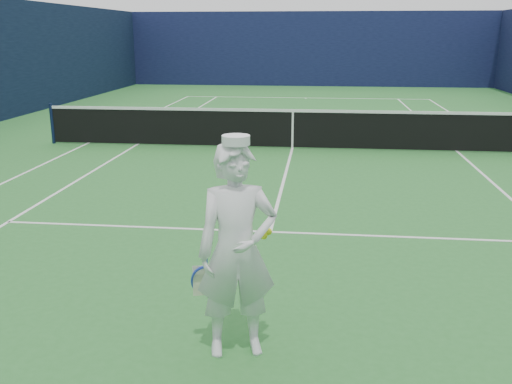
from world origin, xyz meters
TOP-DOWN VIEW (x-y plane):
  - ground at (0.00, 0.00)m, footprint 80.00×80.00m
  - court_markings at (0.00, 0.00)m, footprint 11.03×23.83m
  - windscreen_fence at (0.00, 0.00)m, footprint 20.12×36.12m
  - tennis_net at (0.00, 0.00)m, footprint 12.88×0.09m
  - tennis_player at (-0.01, -9.69)m, footprint 0.89×0.65m

SIDE VIEW (x-z plane):
  - ground at x=0.00m, z-range 0.00..0.00m
  - court_markings at x=0.00m, z-range 0.00..0.01m
  - tennis_net at x=0.00m, z-range 0.02..1.09m
  - tennis_player at x=-0.01m, z-range -0.02..2.00m
  - windscreen_fence at x=0.00m, z-range 0.00..4.00m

